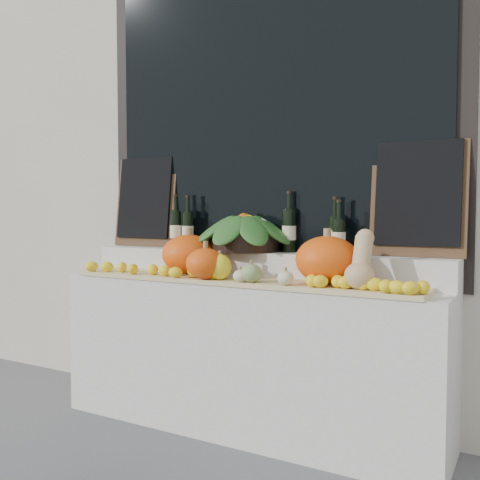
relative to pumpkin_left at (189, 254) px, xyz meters
name	(u,v)px	position (x,y,z in m)	size (l,w,h in m)	color
storefront_facade	(296,72)	(0.37, 0.77, 1.22)	(7.00, 0.94, 4.50)	beige
display_sill	(246,355)	(0.37, 0.05, -0.58)	(2.30, 0.55, 0.88)	silver
rear_tier	(258,265)	(0.37, 0.20, -0.06)	(2.30, 0.25, 0.16)	silver
straw_bedding	(236,281)	(0.37, -0.07, -0.13)	(2.10, 0.32, 0.03)	tan
pumpkin_left	(189,254)	(0.00, 0.00, 0.00)	(0.33, 0.33, 0.24)	#FC5A0D
pumpkin_right	(327,260)	(0.89, -0.03, 0.01)	(0.33, 0.33, 0.25)	#FC5A0D
pumpkin_center	(206,264)	(0.23, -0.18, -0.03)	(0.22, 0.22, 0.17)	#FC5A0D
butternut_squash	(361,264)	(1.10, -0.12, 0.00)	(0.15, 0.21, 0.29)	tan
decorative_gourds	(234,271)	(0.41, -0.17, -0.06)	(0.57, 0.14, 0.17)	#2A621D
lemon_heap	(226,275)	(0.37, -0.18, -0.09)	(2.20, 0.16, 0.06)	yellow
produce_bowl	(244,232)	(0.28, 0.19, 0.13)	(0.66, 0.66, 0.24)	black
wine_bottle_far_left	(176,229)	(-0.23, 0.18, 0.14)	(0.08, 0.08, 0.36)	black
wine_bottle_near_left	(188,230)	(-0.14, 0.20, 0.14)	(0.08, 0.08, 0.35)	black
wine_bottle_tall	(289,231)	(0.55, 0.25, 0.15)	(0.08, 0.08, 0.36)	black
wine_bottle_near_right	(335,235)	(0.85, 0.23, 0.13)	(0.08, 0.08, 0.33)	black
wine_bottle_far_right	(339,237)	(0.89, 0.16, 0.12)	(0.08, 0.08, 0.31)	black
chalkboard_left	(145,200)	(-0.55, 0.27, 0.34)	(0.50, 0.10, 0.62)	#4C331E
chalkboard_right	(418,196)	(1.29, 0.27, 0.34)	(0.50, 0.10, 0.62)	#4C331E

